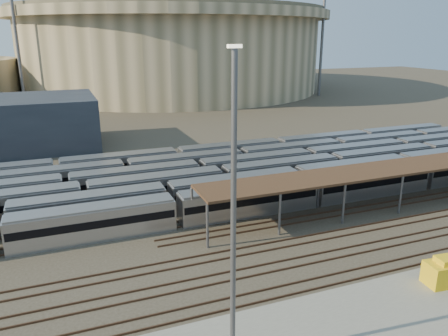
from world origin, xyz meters
name	(u,v)px	position (x,y,z in m)	size (l,w,h in m)	color
ground	(280,240)	(0.00, 0.00, 0.00)	(420.00, 420.00, 0.00)	#383026
apron	(316,333)	(-5.00, -15.00, 0.10)	(50.00, 9.00, 0.20)	gray
subway_trains	(199,179)	(-3.27, 18.50, 1.80)	(127.70, 23.90, 3.60)	#B2B2B6
inspection_shed	(414,166)	(22.00, 4.00, 4.98)	(60.30, 6.00, 5.30)	#57575C
empty_tracks	(304,261)	(0.00, -5.00, 0.09)	(170.00, 9.62, 0.18)	#4C3323
stadium	(171,48)	(25.00, 140.00, 16.47)	(124.00, 124.00, 32.50)	tan
floodlight_0	(16,38)	(-30.00, 110.00, 20.65)	(4.00, 1.00, 38.40)	#57575C
floodlight_2	(322,37)	(70.00, 100.00, 20.65)	(4.00, 1.00, 38.40)	#57575C
floodlight_3	(77,37)	(-10.00, 160.00, 20.65)	(4.00, 1.00, 38.40)	#57575C
yard_light_pole	(233,220)	(-12.09, -15.59, 10.82)	(0.81, 0.36, 21.07)	#57575C
yellow_equipment	(444,273)	(9.39, -13.37, 1.25)	(3.35, 2.09, 2.09)	yellow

